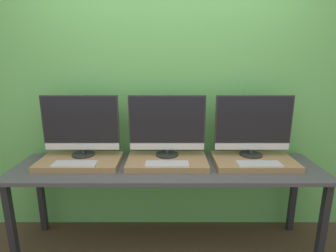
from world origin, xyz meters
TOP-DOWN VIEW (x-y plane):
  - wall_back at (0.00, 0.67)m, footprint 8.00×0.04m
  - workbench at (0.00, 0.30)m, footprint 2.50×0.60m
  - wooden_riser_left at (-0.72, 0.34)m, footprint 0.66×0.39m
  - monitor_left at (-0.72, 0.43)m, footprint 0.64×0.19m
  - keyboard_left at (-0.72, 0.22)m, footprint 0.34×0.12m
  - wooden_riser_center at (0.00, 0.34)m, footprint 0.66×0.39m
  - monitor_center at (0.00, 0.43)m, footprint 0.64×0.19m
  - keyboard_center at (0.00, 0.22)m, footprint 0.34×0.12m
  - wooden_riser_right at (0.72, 0.34)m, footprint 0.66×0.39m
  - monitor_right at (0.72, 0.43)m, footprint 0.64×0.19m
  - keyboard_right at (0.72, 0.22)m, footprint 0.34×0.12m

SIDE VIEW (x-z plane):
  - workbench at x=0.00m, z-range 0.31..1.06m
  - wooden_riser_left at x=-0.72m, z-range 0.75..0.80m
  - wooden_riser_center at x=0.00m, z-range 0.75..0.80m
  - wooden_riser_right at x=0.72m, z-range 0.75..0.80m
  - keyboard_left at x=-0.72m, z-range 0.80..0.82m
  - keyboard_center at x=0.00m, z-range 0.80..0.82m
  - keyboard_right at x=0.72m, z-range 0.80..0.82m
  - monitor_left at x=-0.72m, z-range 0.81..1.33m
  - monitor_center at x=0.00m, z-range 0.81..1.33m
  - monitor_right at x=0.72m, z-range 0.81..1.33m
  - wall_back at x=0.00m, z-range 0.00..2.60m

